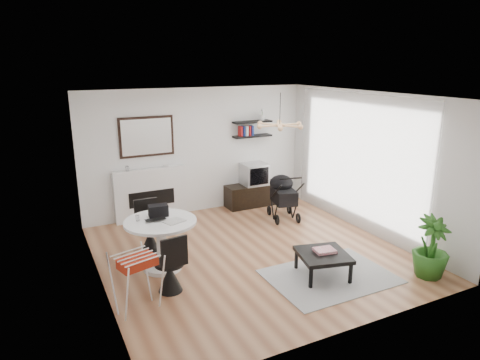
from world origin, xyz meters
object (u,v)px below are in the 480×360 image
crt_tv (254,174)px  stroller (283,198)px  tv_console (254,195)px  coffee_table (323,256)px  drying_rack (137,282)px  fireplace (150,188)px  potted_plant (431,247)px  dining_table (161,237)px

crt_tv → stroller: (0.15, -1.00, -0.31)m
tv_console → stroller: stroller is taller
stroller → crt_tv: bearing=112.3°
stroller → coffee_table: size_ratio=1.15×
tv_console → drying_rack: drying_rack is taller
fireplace → tv_console: bearing=-4.1°
tv_console → drying_rack: (-3.44, -3.16, 0.18)m
drying_rack → potted_plant: (4.25, -1.04, 0.05)m
tv_console → fireplace: bearing=175.9°
stroller → coffee_table: stroller is taller
fireplace → stroller: 2.78m
fireplace → dining_table: fireplace is taller
tv_console → potted_plant: size_ratio=1.39×
dining_table → potted_plant: 4.17m
potted_plant → drying_rack: bearing=166.2°
tv_console → crt_tv: size_ratio=2.40×
dining_table → drying_rack: dining_table is taller
crt_tv → stroller: size_ratio=0.55×
tv_console → crt_tv: crt_tv is taller
dining_table → stroller: size_ratio=1.11×
potted_plant → fireplace: bearing=126.0°
tv_console → drying_rack: 4.68m
drying_rack → fireplace: bearing=56.3°
fireplace → potted_plant: 5.41m
dining_table → stroller: stroller is taller
fireplace → stroller: fireplace is taller
dining_table → coffee_table: (2.15, -1.35, -0.20)m
drying_rack → coffee_table: drying_rack is taller
drying_rack → potted_plant: bearing=-29.5°
fireplace → coffee_table: size_ratio=2.43×
fireplace → coffee_table: 4.04m
drying_rack → stroller: size_ratio=0.80×
fireplace → dining_table: bearing=-101.1°
fireplace → drying_rack: bearing=-108.0°
tv_console → coffee_table: (-0.67, -3.48, 0.09)m
tv_console → stroller: bearing=-81.6°
tv_console → potted_plant: potted_plant is taller
crt_tv → coffee_table: bearing=-100.9°
stroller → dining_table: bearing=-145.5°
tv_console → dining_table: dining_table is taller
crt_tv → drying_rack: size_ratio=0.69×
dining_table → tv_console: bearing=37.2°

